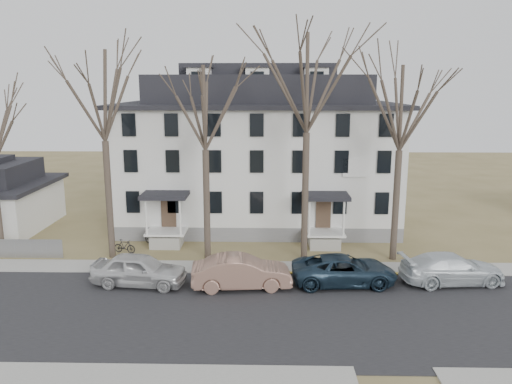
{
  "coord_description": "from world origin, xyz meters",
  "views": [
    {
      "loc": [
        -1.33,
        -19.74,
        10.58
      ],
      "look_at": [
        -1.97,
        9.0,
        4.38
      ],
      "focal_mm": 35.0,
      "sensor_mm": 36.0,
      "label": 1
    }
  ],
  "objects_px": {
    "boarding_house": "(258,154)",
    "car_tan": "(242,273)",
    "bicycle_left": "(155,238)",
    "tree_far_left": "(102,89)",
    "tree_center": "(308,76)",
    "tree_mid_right": "(402,102)",
    "car_navy": "(344,271)",
    "car_white": "(452,269)",
    "tree_mid_left": "(204,102)",
    "bicycle_right": "(125,247)",
    "car_silver": "(139,270)"
  },
  "relations": [
    {
      "from": "boarding_house",
      "to": "car_tan",
      "type": "relative_size",
      "value": 3.97
    },
    {
      "from": "boarding_house",
      "to": "bicycle_left",
      "type": "distance_m",
      "value": 10.2
    },
    {
      "from": "car_tan",
      "to": "tree_far_left",
      "type": "bearing_deg",
      "value": 54.84
    },
    {
      "from": "tree_center",
      "to": "tree_mid_right",
      "type": "distance_m",
      "value": 5.7
    },
    {
      "from": "car_navy",
      "to": "car_white",
      "type": "bearing_deg",
      "value": -90.49
    },
    {
      "from": "tree_mid_left",
      "to": "car_tan",
      "type": "distance_m",
      "value": 10.22
    },
    {
      "from": "bicycle_left",
      "to": "bicycle_right",
      "type": "bearing_deg",
      "value": 169.15
    },
    {
      "from": "boarding_house",
      "to": "tree_mid_left",
      "type": "bearing_deg",
      "value": -110.2
    },
    {
      "from": "car_tan",
      "to": "car_white",
      "type": "xyz_separation_m",
      "value": [
        11.36,
        0.91,
        -0.06
      ]
    },
    {
      "from": "tree_far_left",
      "to": "tree_mid_right",
      "type": "relative_size",
      "value": 1.08
    },
    {
      "from": "tree_mid_left",
      "to": "bicycle_right",
      "type": "xyz_separation_m",
      "value": [
        -5.4,
        0.63,
        -9.16
      ]
    },
    {
      "from": "tree_far_left",
      "to": "car_silver",
      "type": "xyz_separation_m",
      "value": [
        2.86,
        -4.51,
        -9.48
      ]
    },
    {
      "from": "tree_mid_left",
      "to": "boarding_house",
      "type": "bearing_deg",
      "value": 69.8
    },
    {
      "from": "tree_mid_right",
      "to": "car_silver",
      "type": "xyz_separation_m",
      "value": [
        -14.64,
        -4.51,
        -8.74
      ]
    },
    {
      "from": "tree_far_left",
      "to": "car_white",
      "type": "height_order",
      "value": "tree_far_left"
    },
    {
      "from": "car_white",
      "to": "car_navy",
      "type": "bearing_deg",
      "value": 86.09
    },
    {
      "from": "car_tan",
      "to": "car_silver",
      "type": "bearing_deg",
      "value": 81.93
    },
    {
      "from": "boarding_house",
      "to": "car_navy",
      "type": "bearing_deg",
      "value": -68.39
    },
    {
      "from": "boarding_house",
      "to": "bicycle_right",
      "type": "height_order",
      "value": "boarding_house"
    },
    {
      "from": "boarding_house",
      "to": "car_tan",
      "type": "xyz_separation_m",
      "value": [
        -0.64,
        -12.91,
        -4.52
      ]
    },
    {
      "from": "boarding_house",
      "to": "tree_mid_right",
      "type": "xyz_separation_m",
      "value": [
        8.5,
        -8.15,
        4.22
      ]
    },
    {
      "from": "tree_mid_left",
      "to": "tree_mid_right",
      "type": "relative_size",
      "value": 1.0
    },
    {
      "from": "boarding_house",
      "to": "tree_center",
      "type": "relative_size",
      "value": 1.41
    },
    {
      "from": "car_navy",
      "to": "car_white",
      "type": "height_order",
      "value": "car_white"
    },
    {
      "from": "tree_mid_right",
      "to": "bicycle_left",
      "type": "relative_size",
      "value": 7.22
    },
    {
      "from": "tree_far_left",
      "to": "tree_center",
      "type": "bearing_deg",
      "value": 0.0
    },
    {
      "from": "bicycle_left",
      "to": "car_silver",
      "type": "bearing_deg",
      "value": -144.1
    },
    {
      "from": "tree_mid_right",
      "to": "car_tan",
      "type": "bearing_deg",
      "value": -152.54
    },
    {
      "from": "car_tan",
      "to": "bicycle_left",
      "type": "xyz_separation_m",
      "value": [
        -6.21,
        7.17,
        -0.4
      ]
    },
    {
      "from": "boarding_house",
      "to": "car_white",
      "type": "distance_m",
      "value": 16.72
    },
    {
      "from": "tree_far_left",
      "to": "tree_center",
      "type": "height_order",
      "value": "tree_center"
    },
    {
      "from": "tree_far_left",
      "to": "car_tan",
      "type": "distance_m",
      "value": 13.5
    },
    {
      "from": "car_silver",
      "to": "bicycle_right",
      "type": "height_order",
      "value": "car_silver"
    },
    {
      "from": "tree_center",
      "to": "bicycle_right",
      "type": "xyz_separation_m",
      "value": [
        -11.4,
        0.63,
        -10.64
      ]
    },
    {
      "from": "tree_center",
      "to": "car_silver",
      "type": "height_order",
      "value": "tree_center"
    },
    {
      "from": "car_tan",
      "to": "bicycle_right",
      "type": "height_order",
      "value": "car_tan"
    },
    {
      "from": "car_navy",
      "to": "bicycle_right",
      "type": "distance_m",
      "value": 14.08
    },
    {
      "from": "boarding_house",
      "to": "tree_mid_right",
      "type": "bearing_deg",
      "value": -43.81
    },
    {
      "from": "tree_center",
      "to": "tree_far_left",
      "type": "bearing_deg",
      "value": 180.0
    },
    {
      "from": "boarding_house",
      "to": "car_navy",
      "type": "distance_m",
      "value": 13.96
    },
    {
      "from": "boarding_house",
      "to": "car_tan",
      "type": "height_order",
      "value": "boarding_house"
    },
    {
      "from": "tree_mid_right",
      "to": "tree_mid_left",
      "type": "bearing_deg",
      "value": 180.0
    },
    {
      "from": "tree_center",
      "to": "bicycle_left",
      "type": "relative_size",
      "value": 8.33
    },
    {
      "from": "boarding_house",
      "to": "tree_far_left",
      "type": "bearing_deg",
      "value": -137.82
    },
    {
      "from": "bicycle_left",
      "to": "boarding_house",
      "type": "bearing_deg",
      "value": -20.02
    },
    {
      "from": "car_silver",
      "to": "bicycle_right",
      "type": "distance_m",
      "value": 5.63
    },
    {
      "from": "tree_mid_left",
      "to": "car_white",
      "type": "height_order",
      "value": "tree_mid_left"
    },
    {
      "from": "tree_center",
      "to": "bicycle_right",
      "type": "distance_m",
      "value": 15.61
    },
    {
      "from": "car_silver",
      "to": "bicycle_left",
      "type": "distance_m",
      "value": 6.97
    },
    {
      "from": "tree_mid_left",
      "to": "car_navy",
      "type": "height_order",
      "value": "tree_mid_left"
    }
  ]
}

